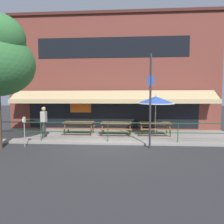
{
  "coord_description": "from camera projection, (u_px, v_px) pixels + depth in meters",
  "views": [
    {
      "loc": [
        0.7,
        -8.33,
        2.18
      ],
      "look_at": [
        0.13,
        1.6,
        1.5
      ],
      "focal_mm": 28.0,
      "sensor_mm": 36.0,
      "label": 1
    }
  ],
  "objects": [
    {
      "name": "ground_plane",
      "position": [
        107.0,
        145.0,
        8.49
      ],
      "size": [
        120.0,
        120.0,
        0.0
      ],
      "primitive_type": "plane",
      "color": "#2D2D30"
    },
    {
      "name": "patio_deck",
      "position": [
        110.0,
        136.0,
        10.48
      ],
      "size": [
        15.0,
        4.0,
        0.1
      ],
      "primitive_type": "cube",
      "color": "gray",
      "rests_on": "ground"
    },
    {
      "name": "restaurant_building",
      "position": [
        112.0,
        73.0,
        12.42
      ],
      "size": [
        15.0,
        1.6,
        8.28
      ],
      "color": "brown",
      "rests_on": "ground"
    },
    {
      "name": "patio_railing",
      "position": [
        108.0,
        128.0,
        8.73
      ],
      "size": [
        13.84,
        0.04,
        0.97
      ],
      "color": "#194723",
      "rests_on": "patio_deck"
    },
    {
      "name": "picnic_table_left",
      "position": [
        79.0,
        124.0,
        10.61
      ],
      "size": [
        1.8,
        1.42,
        0.76
      ],
      "color": "brown",
      "rests_on": "patio_deck"
    },
    {
      "name": "picnic_table_centre",
      "position": [
        116.0,
        125.0,
        10.33
      ],
      "size": [
        1.8,
        1.42,
        0.76
      ],
      "color": "brown",
      "rests_on": "patio_deck"
    },
    {
      "name": "picnic_table_right",
      "position": [
        155.0,
        125.0,
        10.34
      ],
      "size": [
        1.8,
        1.42,
        0.76
      ],
      "color": "brown",
      "rests_on": "patio_deck"
    },
    {
      "name": "patio_umbrella_right",
      "position": [
        156.0,
        100.0,
        10.12
      ],
      "size": [
        2.14,
        2.14,
        2.38
      ],
      "color": "#B7B2A8",
      "rests_on": "patio_deck"
    },
    {
      "name": "pedestrian_walking",
      "position": [
        44.0,
        120.0,
        9.68
      ],
      "size": [
        0.27,
        0.62,
        1.71
      ],
      "color": "#333338",
      "rests_on": "patio_deck"
    },
    {
      "name": "parking_meter_near",
      "position": [
        24.0,
        122.0,
        8.04
      ],
      "size": [
        0.15,
        0.16,
        1.42
      ],
      "color": "gray",
      "rests_on": "ground"
    },
    {
      "name": "street_sign_pole",
      "position": [
        150.0,
        100.0,
        7.78
      ],
      "size": [
        0.28,
        0.09,
        4.23
      ],
      "color": "#2D2D33",
      "rests_on": "ground"
    }
  ]
}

